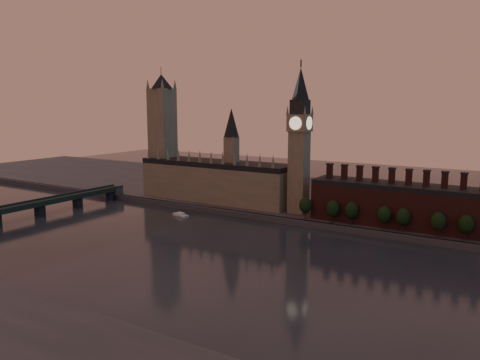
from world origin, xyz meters
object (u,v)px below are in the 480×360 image
object	(u,v)px
big_ben	(299,139)
river_boat	(181,215)
victoria_tower	(163,130)
westminster_bridge	(15,211)

from	to	relation	value
big_ben	river_boat	size ratio (longest dim) A/B	7.27
victoria_tower	river_boat	size ratio (longest dim) A/B	7.34
westminster_bridge	river_boat	distance (m)	115.37
big_ben	westminster_bridge	xyz separation A→B (m)	(-165.00, -112.70, -49.39)
big_ben	river_boat	distance (m)	101.92
westminster_bridge	river_boat	bearing A→B (deg)	38.49
westminster_bridge	big_ben	bearing A→B (deg)	34.33
westminster_bridge	river_boat	xyz separation A→B (m)	(90.17, 71.69, -6.35)
big_ben	westminster_bridge	world-z (taller)	big_ben
westminster_bridge	river_boat	size ratio (longest dim) A/B	13.59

